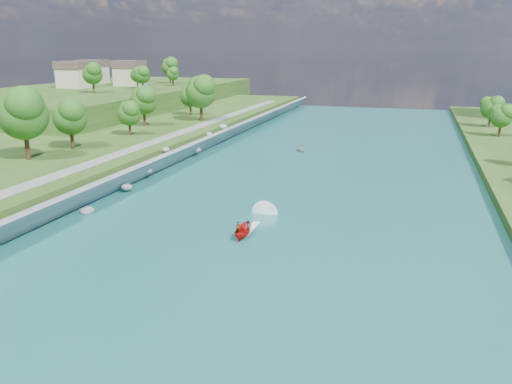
% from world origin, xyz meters
% --- Properties ---
extents(ground, '(260.00, 260.00, 0.00)m').
position_xyz_m(ground, '(0.00, 0.00, 0.00)').
color(ground, '#2D5119').
rests_on(ground, ground).
extents(river_water, '(55.00, 240.00, 0.10)m').
position_xyz_m(river_water, '(0.00, 20.00, 0.05)').
color(river_water, '#18575E').
rests_on(river_water, ground).
extents(berm_west, '(45.00, 240.00, 3.50)m').
position_xyz_m(berm_west, '(-50.00, 20.00, 1.75)').
color(berm_west, '#2D5119').
rests_on(berm_west, ground).
extents(ridge_west, '(60.00, 120.00, 9.00)m').
position_xyz_m(ridge_west, '(-82.50, 95.00, 4.50)').
color(ridge_west, '#2D5119').
rests_on(ridge_west, ground).
extents(riprap_bank, '(4.37, 236.00, 4.30)m').
position_xyz_m(riprap_bank, '(-25.86, 19.43, 1.81)').
color(riprap_bank, slate).
rests_on(riprap_bank, ground).
extents(riverside_path, '(3.00, 200.00, 0.10)m').
position_xyz_m(riverside_path, '(-32.50, 20.00, 3.55)').
color(riverside_path, gray).
rests_on(riverside_path, berm_west).
extents(ridge_houses, '(29.50, 29.50, 8.40)m').
position_xyz_m(ridge_houses, '(-88.67, 100.00, 13.31)').
color(ridge_houses, beige).
rests_on(ridge_houses, ridge_west).
extents(trees_ridge, '(14.46, 50.58, 10.90)m').
position_xyz_m(trees_ridge, '(-68.83, 96.02, 13.75)').
color(trees_ridge, '#2C5115').
rests_on(trees_ridge, ridge_west).
extents(motorboat, '(3.60, 18.74, 1.99)m').
position_xyz_m(motorboat, '(-1.89, 1.88, 0.72)').
color(motorboat, red).
rests_on(motorboat, river_water).
extents(raft, '(3.43, 3.60, 1.52)m').
position_xyz_m(raft, '(-6.59, 51.28, 0.45)').
color(raft, gray).
rests_on(raft, river_water).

